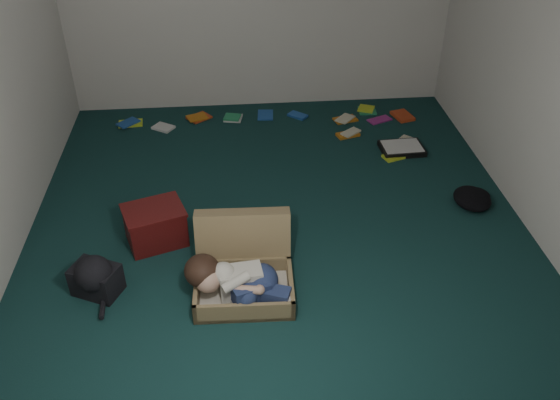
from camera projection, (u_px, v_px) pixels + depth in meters
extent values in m
plane|color=#113231|center=(278.00, 225.00, 4.83)|extent=(4.50, 4.50, 0.00)
plane|color=silver|center=(330.00, 312.00, 2.25)|extent=(4.50, 0.00, 4.50)
plane|color=silver|center=(557.00, 65.00, 4.23)|extent=(0.00, 4.50, 4.50)
cube|color=olive|center=(244.00, 289.00, 4.10)|extent=(0.70, 0.51, 0.16)
cube|color=beige|center=(244.00, 293.00, 4.12)|extent=(0.63, 0.45, 0.02)
cube|color=olive|center=(243.00, 242.00, 4.26)|extent=(0.69, 0.23, 0.50)
cube|color=beige|center=(241.00, 282.00, 4.03)|extent=(0.31, 0.19, 0.21)
sphere|color=tan|center=(208.00, 279.00, 3.97)|extent=(0.18, 0.18, 0.18)
ellipsoid|color=black|center=(202.00, 271.00, 3.99)|extent=(0.24, 0.26, 0.21)
ellipsoid|color=navy|center=(262.00, 280.00, 4.05)|extent=(0.22, 0.26, 0.21)
cube|color=navy|center=(251.00, 292.00, 3.96)|extent=(0.28, 0.20, 0.14)
cube|color=navy|center=(273.00, 295.00, 3.97)|extent=(0.26, 0.19, 0.11)
sphere|color=white|center=(286.00, 294.00, 4.01)|extent=(0.11, 0.11, 0.11)
sphere|color=white|center=(287.00, 302.00, 3.96)|extent=(0.10, 0.10, 0.10)
cylinder|color=tan|center=(248.00, 290.00, 3.91)|extent=(0.18, 0.06, 0.06)
cube|color=#4F1010|center=(155.00, 227.00, 4.57)|extent=(0.51, 0.45, 0.29)
cube|color=#4F1010|center=(153.00, 211.00, 4.48)|extent=(0.54, 0.48, 0.02)
cube|color=black|center=(402.00, 149.00, 5.79)|extent=(0.42, 0.32, 0.05)
cube|color=white|center=(402.00, 146.00, 5.77)|extent=(0.38, 0.28, 0.01)
cube|color=#CAE328|center=(131.00, 123.00, 6.25)|extent=(0.19, 0.15, 0.02)
cube|color=#C33C1A|center=(199.00, 117.00, 6.36)|extent=(0.24, 0.23, 0.02)
cube|color=white|center=(233.00, 118.00, 6.34)|extent=(0.19, 0.23, 0.02)
cube|color=#1D4FA1|center=(298.00, 116.00, 6.39)|extent=(0.21, 0.23, 0.02)
cube|color=#C77017|center=(345.00, 119.00, 6.32)|extent=(0.24, 0.23, 0.02)
cube|color=#279057|center=(367.00, 111.00, 6.50)|extent=(0.21, 0.16, 0.02)
cube|color=#9F2781|center=(380.00, 120.00, 6.32)|extent=(0.24, 0.24, 0.02)
cube|color=beige|center=(404.00, 142.00, 5.92)|extent=(0.18, 0.22, 0.02)
cube|color=#CAE328|center=(394.00, 157.00, 5.69)|extent=(0.22, 0.24, 0.02)
cube|color=#C33C1A|center=(402.00, 116.00, 6.38)|extent=(0.24, 0.22, 0.02)
cube|color=white|center=(163.00, 128.00, 6.17)|extent=(0.22, 0.18, 0.02)
cube|color=#1D4FA1|center=(265.00, 115.00, 6.41)|extent=(0.24, 0.24, 0.02)
cube|color=#C77017|center=(348.00, 135.00, 6.04)|extent=(0.16, 0.21, 0.02)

